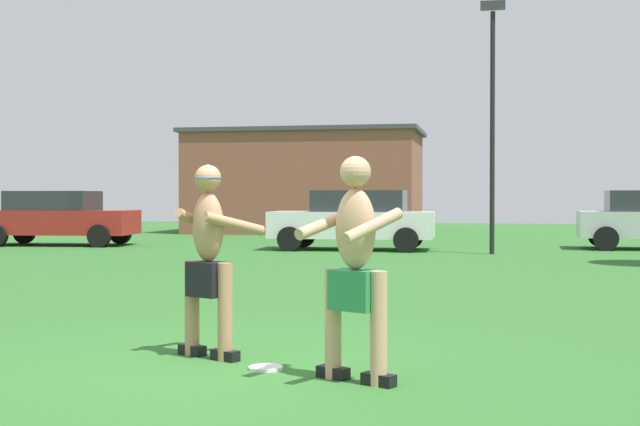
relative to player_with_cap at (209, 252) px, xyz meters
The scene contains 8 objects.
ground_plane 1.07m from the player_with_cap, 68.59° to the right, with size 80.00×80.00×0.00m, color #2D6628.
player_with_cap is the anchor object (origin of this frame).
player_in_green 1.59m from the player_with_cap, 27.64° to the right, with size 0.80×0.76×1.72m.
frisbee 1.18m from the player_with_cap, 33.22° to the right, with size 0.28×0.28×0.03m, color white.
car_white_near_post 15.55m from the player_with_cap, 94.28° to the left, with size 4.33×2.08×1.58m.
car_red_mid_lot 18.81m from the player_with_cap, 121.93° to the left, with size 4.45×2.35×1.58m.
lamp_post 14.94m from the player_with_cap, 80.42° to the left, with size 0.60×0.24×6.20m.
outbuilding_behind_lot 26.53m from the player_with_cap, 100.31° to the left, with size 9.10×5.11×4.01m.
Camera 1 is at (2.24, -6.74, 1.41)m, focal length 48.60 mm.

